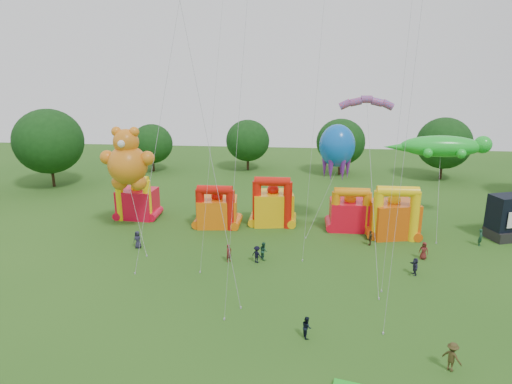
# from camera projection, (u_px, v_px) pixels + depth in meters

# --- Properties ---
(tree_ring) EXTENTS (122.65, 124.74, 12.07)m
(tree_ring) POSITION_uv_depth(u_px,v_px,m) (257.00, 292.00, 25.91)
(tree_ring) COLOR #352314
(tree_ring) RESTS_ON ground
(bouncy_castle_0) EXTENTS (4.74, 3.94, 5.63)m
(bouncy_castle_0) POSITION_uv_depth(u_px,v_px,m) (137.00, 201.00, 56.56)
(bouncy_castle_0) COLOR red
(bouncy_castle_0) RESTS_ON ground
(bouncy_castle_1) EXTENTS (4.90, 4.09, 5.27)m
(bouncy_castle_1) POSITION_uv_depth(u_px,v_px,m) (217.00, 210.00, 53.75)
(bouncy_castle_1) COLOR orange
(bouncy_castle_1) RESTS_ON ground
(bouncy_castle_2) EXTENTS (5.15, 4.38, 6.10)m
(bouncy_castle_2) POSITION_uv_depth(u_px,v_px,m) (273.00, 205.00, 54.32)
(bouncy_castle_2) COLOR #ECAD0C
(bouncy_castle_2) RESTS_ON ground
(bouncy_castle_3) EXTENTS (4.46, 3.58, 5.30)m
(bouncy_castle_3) POSITION_uv_depth(u_px,v_px,m) (350.00, 213.00, 52.66)
(bouncy_castle_3) COLOR red
(bouncy_castle_3) RESTS_ON ground
(bouncy_castle_4) EXTENTS (5.69, 4.95, 6.10)m
(bouncy_castle_4) POSITION_uv_depth(u_px,v_px,m) (393.00, 216.00, 50.51)
(bouncy_castle_4) COLOR #D34E0B
(bouncy_castle_4) RESTS_ON ground
(teddy_bear_kite) EXTENTS (6.88, 8.60, 12.22)m
(teddy_bear_kite) POSITION_uv_depth(u_px,v_px,m) (133.00, 192.00, 48.99)
(teddy_bear_kite) COLOR orange
(teddy_bear_kite) RESTS_ON ground
(gecko_kite) EXTENTS (12.44, 10.08, 10.60)m
(gecko_kite) POSITION_uv_depth(u_px,v_px,m) (440.00, 175.00, 52.53)
(gecko_kite) COLOR green
(gecko_kite) RESTS_ON ground
(octopus_kite) EXTENTS (5.44, 6.83, 12.14)m
(octopus_kite) POSITION_uv_depth(u_px,v_px,m) (328.00, 179.00, 51.83)
(octopus_kite) COLOR blue
(octopus_kite) RESTS_ON ground
(parafoil_kites) EXTENTS (23.30, 12.90, 28.61)m
(parafoil_kites) POSITION_uv_depth(u_px,v_px,m) (198.00, 134.00, 38.42)
(parafoil_kites) COLOR red
(parafoil_kites) RESTS_ON ground
(diamond_kites) EXTENTS (18.74, 18.55, 40.11)m
(diamond_kites) POSITION_uv_depth(u_px,v_px,m) (316.00, 91.00, 37.17)
(diamond_kites) COLOR red
(diamond_kites) RESTS_ON ground
(spectator_0) EXTENTS (1.04, 0.81, 1.87)m
(spectator_0) POSITION_uv_depth(u_px,v_px,m) (138.00, 240.00, 47.60)
(spectator_0) COLOR #222036
(spectator_0) RESTS_ON ground
(spectator_1) EXTENTS (0.73, 0.78, 1.79)m
(spectator_1) POSITION_uv_depth(u_px,v_px,m) (229.00, 253.00, 44.35)
(spectator_1) COLOR #551918
(spectator_1) RESTS_ON ground
(spectator_2) EXTENTS (0.98, 1.07, 1.78)m
(spectator_2) POSITION_uv_depth(u_px,v_px,m) (264.00, 251.00, 44.91)
(spectator_2) COLOR #1C4632
(spectator_2) RESTS_ON ground
(spectator_3) EXTENTS (1.28, 1.10, 1.71)m
(spectator_3) POSITION_uv_depth(u_px,v_px,m) (257.00, 254.00, 44.14)
(spectator_3) COLOR black
(spectator_3) RESTS_ON ground
(spectator_4) EXTENTS (0.82, 1.04, 1.65)m
(spectator_4) POSITION_uv_depth(u_px,v_px,m) (370.00, 238.00, 48.34)
(spectator_4) COLOR #402E19
(spectator_4) RESTS_ON ground
(spectator_5) EXTENTS (0.66, 1.57, 1.64)m
(spectator_5) POSITION_uv_depth(u_px,v_px,m) (415.00, 266.00, 41.64)
(spectator_5) COLOR #24233B
(spectator_5) RESTS_ON ground
(spectator_6) EXTENTS (1.02, 0.84, 1.79)m
(spectator_6) POSITION_uv_depth(u_px,v_px,m) (424.00, 251.00, 44.92)
(spectator_6) COLOR #5B1D1A
(spectator_6) RESTS_ON ground
(spectator_7) EXTENTS (0.73, 0.81, 1.87)m
(spectator_7) POSITION_uv_depth(u_px,v_px,m) (481.00, 237.00, 48.21)
(spectator_7) COLOR #173A26
(spectator_7) RESTS_ON ground
(spectator_8) EXTENTS (0.80, 0.92, 1.61)m
(spectator_8) POSITION_uv_depth(u_px,v_px,m) (307.00, 327.00, 32.18)
(spectator_8) COLOR black
(spectator_8) RESTS_ON ground
(spectator_9) EXTENTS (1.42, 1.42, 1.97)m
(spectator_9) POSITION_uv_depth(u_px,v_px,m) (452.00, 357.00, 28.64)
(spectator_9) COLOR #3B3217
(spectator_9) RESTS_ON ground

